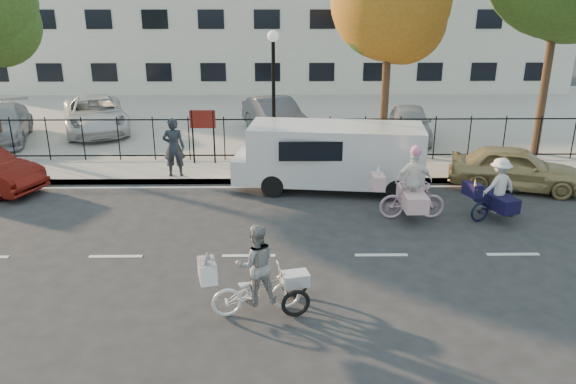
{
  "coord_description": "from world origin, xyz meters",
  "views": [
    {
      "loc": [
        0.75,
        -11.44,
        5.65
      ],
      "look_at": [
        0.9,
        1.2,
        1.1
      ],
      "focal_mm": 35.0,
      "sensor_mm": 36.0,
      "label": 1
    }
  ],
  "objects_px": {
    "pedestrian": "(174,147)",
    "bull_bike": "(497,195)",
    "white_van": "(332,155)",
    "lot_car_a": "(2,124)",
    "lot_car_b": "(95,114)",
    "unicorn_bike": "(411,192)",
    "gold_sedan": "(515,168)",
    "lamppost": "(273,74)",
    "zebra_trike": "(257,279)",
    "lot_car_c": "(275,116)",
    "lot_car_d": "(410,123)"
  },
  "relations": [
    {
      "from": "zebra_trike",
      "to": "lot_car_a",
      "type": "bearing_deg",
      "value": 26.26
    },
    {
      "from": "bull_bike",
      "to": "lot_car_d",
      "type": "height_order",
      "value": "bull_bike"
    },
    {
      "from": "white_van",
      "to": "lot_car_d",
      "type": "bearing_deg",
      "value": 64.21
    },
    {
      "from": "unicorn_bike",
      "to": "gold_sedan",
      "type": "bearing_deg",
      "value": -57.92
    },
    {
      "from": "white_van",
      "to": "lot_car_a",
      "type": "bearing_deg",
      "value": 163.3
    },
    {
      "from": "pedestrian",
      "to": "zebra_trike",
      "type": "bearing_deg",
      "value": 107.65
    },
    {
      "from": "bull_bike",
      "to": "gold_sedan",
      "type": "distance_m",
      "value": 2.78
    },
    {
      "from": "gold_sedan",
      "to": "lot_car_d",
      "type": "distance_m",
      "value": 5.82
    },
    {
      "from": "zebra_trike",
      "to": "lamppost",
      "type": "bearing_deg",
      "value": -15.25
    },
    {
      "from": "gold_sedan",
      "to": "lot_car_a",
      "type": "xyz_separation_m",
      "value": [
        -17.76,
        5.36,
        0.17
      ]
    },
    {
      "from": "gold_sedan",
      "to": "pedestrian",
      "type": "relative_size",
      "value": 2.06
    },
    {
      "from": "pedestrian",
      "to": "bull_bike",
      "type": "bearing_deg",
      "value": 157.01
    },
    {
      "from": "lot_car_b",
      "to": "lot_car_c",
      "type": "bearing_deg",
      "value": -25.29
    },
    {
      "from": "white_van",
      "to": "lot_car_b",
      "type": "relative_size",
      "value": 1.12
    },
    {
      "from": "lot_car_c",
      "to": "zebra_trike",
      "type": "bearing_deg",
      "value": -111.68
    },
    {
      "from": "zebra_trike",
      "to": "white_van",
      "type": "bearing_deg",
      "value": -29.87
    },
    {
      "from": "unicorn_bike",
      "to": "bull_bike",
      "type": "bearing_deg",
      "value": -92.07
    },
    {
      "from": "pedestrian",
      "to": "lot_car_c",
      "type": "relative_size",
      "value": 0.42
    },
    {
      "from": "lot_car_b",
      "to": "lot_car_c",
      "type": "relative_size",
      "value": 1.17
    },
    {
      "from": "pedestrian",
      "to": "lot_car_b",
      "type": "height_order",
      "value": "pedestrian"
    },
    {
      "from": "gold_sedan",
      "to": "lamppost",
      "type": "bearing_deg",
      "value": 89.27
    },
    {
      "from": "lot_car_c",
      "to": "lot_car_b",
      "type": "bearing_deg",
      "value": 155.02
    },
    {
      "from": "lot_car_b",
      "to": "lot_car_d",
      "type": "relative_size",
      "value": 1.33
    },
    {
      "from": "unicorn_bike",
      "to": "bull_bike",
      "type": "height_order",
      "value": "unicorn_bike"
    },
    {
      "from": "unicorn_bike",
      "to": "zebra_trike",
      "type": "bearing_deg",
      "value": 139.1
    },
    {
      "from": "lamppost",
      "to": "lot_car_a",
      "type": "distance_m",
      "value": 11.19
    },
    {
      "from": "bull_bike",
      "to": "pedestrian",
      "type": "distance_m",
      "value": 9.5
    },
    {
      "from": "bull_bike",
      "to": "gold_sedan",
      "type": "height_order",
      "value": "bull_bike"
    },
    {
      "from": "zebra_trike",
      "to": "bull_bike",
      "type": "xyz_separation_m",
      "value": [
        6.03,
        4.45,
        -0.02
      ]
    },
    {
      "from": "unicorn_bike",
      "to": "lot_car_b",
      "type": "distance_m",
      "value": 14.36
    },
    {
      "from": "unicorn_bike",
      "to": "pedestrian",
      "type": "xyz_separation_m",
      "value": [
        -6.7,
        3.23,
        0.34
      ]
    },
    {
      "from": "pedestrian",
      "to": "lot_car_d",
      "type": "distance_m",
      "value": 9.51
    },
    {
      "from": "white_van",
      "to": "lot_car_a",
      "type": "relative_size",
      "value": 1.24
    },
    {
      "from": "unicorn_bike",
      "to": "lot_car_d",
      "type": "height_order",
      "value": "unicorn_bike"
    },
    {
      "from": "pedestrian",
      "to": "lamppost",
      "type": "bearing_deg",
      "value": -158.31
    },
    {
      "from": "gold_sedan",
      "to": "lot_car_b",
      "type": "distance_m",
      "value": 16.18
    },
    {
      "from": "unicorn_bike",
      "to": "lot_car_c",
      "type": "xyz_separation_m",
      "value": [
        -3.6,
        8.67,
        0.14
      ]
    },
    {
      "from": "bull_bike",
      "to": "lot_car_a",
      "type": "height_order",
      "value": "bull_bike"
    },
    {
      "from": "lamppost",
      "to": "white_van",
      "type": "xyz_separation_m",
      "value": [
        1.74,
        -2.3,
        -2.03
      ]
    },
    {
      "from": "zebra_trike",
      "to": "lot_car_a",
      "type": "xyz_separation_m",
      "value": [
        -10.3,
        12.2,
        0.14
      ]
    },
    {
      "from": "gold_sedan",
      "to": "lot_car_d",
      "type": "height_order",
      "value": "lot_car_d"
    },
    {
      "from": "gold_sedan",
      "to": "lot_car_b",
      "type": "bearing_deg",
      "value": 81.71
    },
    {
      "from": "lamppost",
      "to": "lot_car_d",
      "type": "relative_size",
      "value": 1.13
    },
    {
      "from": "lamppost",
      "to": "lot_car_c",
      "type": "distance_m",
      "value": 4.61
    },
    {
      "from": "pedestrian",
      "to": "lot_car_d",
      "type": "xyz_separation_m",
      "value": [
        8.34,
        4.57,
        -0.27
      ]
    },
    {
      "from": "gold_sedan",
      "to": "lot_car_b",
      "type": "xyz_separation_m",
      "value": [
        -14.65,
        6.88,
        0.21
      ]
    },
    {
      "from": "lot_car_b",
      "to": "bull_bike",
      "type": "bearing_deg",
      "value": -56.08
    },
    {
      "from": "white_van",
      "to": "pedestrian",
      "type": "distance_m",
      "value": 4.91
    },
    {
      "from": "unicorn_bike",
      "to": "lot_car_a",
      "type": "height_order",
      "value": "unicorn_bike"
    },
    {
      "from": "zebra_trike",
      "to": "lot_car_d",
      "type": "bearing_deg",
      "value": -37.87
    }
  ]
}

